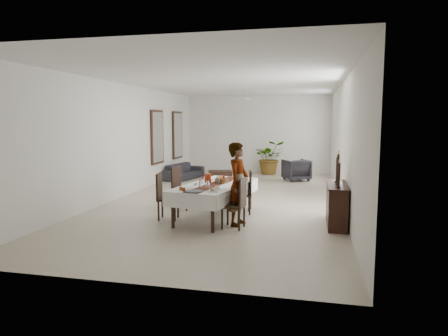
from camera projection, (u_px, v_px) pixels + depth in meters
floor at (228, 199)px, 11.11m from camera, size 6.00×12.00×0.00m
ceiling at (228, 82)px, 10.74m from camera, size 6.00×12.00×0.02m
wall_back at (258, 134)px, 16.74m from camera, size 6.00×0.02×3.20m
wall_front at (131, 164)px, 5.11m from camera, size 6.00×0.02×3.20m
wall_left at (127, 140)px, 11.57m from camera, size 0.02×12.00×3.20m
wall_right at (342, 143)px, 10.28m from camera, size 0.02×12.00×3.20m
dining_table_top at (215, 186)px, 8.86m from camera, size 1.39×2.53×0.05m
table_leg_fl at (173, 211)px, 8.03m from camera, size 0.08×0.08×0.70m
table_leg_fr at (213, 215)px, 7.70m from camera, size 0.08×0.08×0.70m
table_leg_bl at (217, 192)px, 10.12m from camera, size 0.08×0.08×0.70m
table_leg_br at (250, 195)px, 9.79m from camera, size 0.08×0.08×0.70m
tablecloth_top at (215, 184)px, 8.86m from camera, size 1.59×2.73×0.01m
tablecloth_drape_left at (192, 189)px, 9.10m from camera, size 0.45×2.54×0.30m
tablecloth_drape_right at (240, 193)px, 8.66m from camera, size 0.45×2.54×0.30m
tablecloth_drape_near at (189, 201)px, 7.70m from camera, size 1.16×0.21×0.30m
tablecloth_drape_far at (236, 183)px, 10.05m from camera, size 1.16×0.21×0.30m
table_runner at (215, 184)px, 8.86m from camera, size 0.77×2.51×0.00m
red_pitcher at (208, 178)px, 9.08m from camera, size 0.17×0.17×0.20m
pitcher_handle at (205, 178)px, 9.11m from camera, size 0.12×0.04×0.12m
wine_glass_near at (208, 185)px, 8.21m from camera, size 0.07×0.07×0.17m
wine_glass_mid at (201, 184)px, 8.38m from camera, size 0.07×0.07×0.17m
wine_glass_far at (218, 180)px, 8.88m from camera, size 0.07×0.07×0.17m
teacup_right at (217, 188)px, 8.19m from camera, size 0.09×0.09×0.06m
saucer_right at (217, 189)px, 8.20m from camera, size 0.15×0.15×0.01m
teacup_left at (196, 184)px, 8.65m from camera, size 0.09×0.09×0.06m
saucer_left at (196, 185)px, 8.65m from camera, size 0.15×0.15×0.01m
plate_near_right at (212, 191)px, 7.91m from camera, size 0.24×0.24×0.01m
bread_near_right at (212, 190)px, 7.91m from camera, size 0.09×0.09×0.09m
plate_near_left at (188, 188)px, 8.28m from camera, size 0.24×0.24×0.01m
plate_far_left at (212, 180)px, 9.48m from camera, size 0.24×0.24×0.01m
serving_tray at (194, 191)px, 7.90m from camera, size 0.36×0.36×0.02m
jam_jar_a at (184, 189)px, 7.95m from camera, size 0.06×0.06×0.07m
jam_jar_b at (181, 189)px, 8.04m from camera, size 0.06×0.06×0.07m
fruit_basket at (222, 180)px, 9.06m from camera, size 0.30×0.30×0.10m
fruit_red at (223, 177)px, 9.06m from camera, size 0.09×0.09×0.09m
fruit_green at (221, 177)px, 9.10m from camera, size 0.08×0.08×0.08m
fruit_yellow at (221, 177)px, 9.01m from camera, size 0.08×0.08×0.08m
chair_right_near_seat at (233, 206)px, 8.01m from camera, size 0.48×0.48×0.05m
chair_right_near_leg_fl at (239, 220)px, 7.82m from camera, size 0.05×0.05×0.43m
chair_right_near_leg_fr at (244, 216)px, 8.15m from camera, size 0.05×0.05×0.43m
chair_right_near_leg_bl at (222, 219)px, 7.93m from camera, size 0.05×0.05×0.43m
chair_right_near_leg_br at (228, 215)px, 8.26m from camera, size 0.05×0.05×0.43m
chair_right_near_back at (243, 192)px, 7.91m from camera, size 0.09×0.44×0.55m
chair_right_far_seat at (242, 195)px, 9.31m from camera, size 0.51×0.51×0.05m
chair_right_far_leg_fl at (250, 206)px, 9.17m from camera, size 0.05×0.05×0.42m
chair_right_far_leg_fr at (249, 203)px, 9.51m from camera, size 0.05×0.05×0.42m
chair_right_far_leg_bl at (235, 206)px, 9.17m from camera, size 0.05×0.05×0.42m
chair_right_far_leg_br at (234, 203)px, 9.51m from camera, size 0.05×0.05×0.42m
chair_right_far_back at (250, 182)px, 9.28m from camera, size 0.13×0.42×0.54m
chair_left_near_seat at (168, 199)px, 8.73m from camera, size 0.49×0.49×0.05m
chair_left_near_leg_fl at (162, 208)px, 8.94m from camera, size 0.05×0.05×0.43m
chair_left_near_leg_fr at (159, 211)px, 8.59m from camera, size 0.05×0.05×0.43m
chair_left_near_leg_bl at (178, 208)px, 8.92m from camera, size 0.05×0.05×0.43m
chair_left_near_leg_br at (175, 212)px, 8.56m from camera, size 0.05×0.05×0.43m
chair_left_near_back at (159, 186)px, 8.71m from camera, size 0.10×0.44×0.55m
chair_left_far_seat at (183, 190)px, 9.79m from camera, size 0.51×0.51×0.05m
chair_left_far_leg_fl at (181, 198)px, 10.05m from camera, size 0.05×0.05×0.43m
chair_left_far_leg_fr at (173, 201)px, 9.73m from camera, size 0.05×0.05×0.43m
chair_left_far_leg_bl at (193, 199)px, 9.91m from camera, size 0.05×0.05×0.43m
chair_left_far_leg_br at (186, 202)px, 9.59m from camera, size 0.05×0.05×0.43m
chair_left_far_back at (176, 178)px, 9.83m from camera, size 0.12×0.44×0.56m
woman at (238, 184)px, 8.22m from camera, size 0.52×0.69×1.72m
sideboard_body at (336, 205)px, 8.26m from camera, size 0.37×1.39×0.83m
sideboard_top at (337, 185)px, 8.21m from camera, size 0.41×1.44×0.03m
candlestick_near_base at (339, 187)px, 7.72m from camera, size 0.09×0.09×0.03m
candlestick_near_shaft at (339, 175)px, 7.69m from camera, size 0.05×0.05×0.46m
candlestick_near_candle at (340, 161)px, 7.66m from camera, size 0.03×0.03×0.07m
candlestick_mid_base at (338, 185)px, 8.07m from camera, size 0.09×0.09×0.03m
candlestick_mid_shaft at (338, 169)px, 8.04m from camera, size 0.05×0.05×0.60m
candlestick_mid_candle at (339, 152)px, 8.00m from camera, size 0.03×0.03×0.07m
candlestick_far_base at (337, 182)px, 8.43m from camera, size 0.09×0.09×0.03m
candlestick_far_shaft at (337, 169)px, 8.40m from camera, size 0.05×0.05×0.51m
candlestick_far_candle at (337, 156)px, 8.37m from camera, size 0.03×0.03×0.07m
sofa at (184, 171)px, 14.92m from camera, size 1.12×2.03×0.56m
armchair at (296, 170)px, 14.44m from camera, size 1.14×1.15×0.78m
coffee_table at (220, 176)px, 14.40m from camera, size 0.96×0.77×0.37m
potted_plant at (270, 157)px, 16.23m from camera, size 1.44×1.32×1.35m
mirror_frame_near at (157, 137)px, 13.70m from camera, size 0.06×1.05×1.85m
mirror_glass_near at (158, 137)px, 13.69m from camera, size 0.01×0.90×1.70m
mirror_frame_far at (177, 135)px, 15.73m from camera, size 0.06×1.05×1.85m
mirror_glass_far at (178, 135)px, 15.72m from camera, size 0.01×0.90×1.70m
fan_rod at (246, 93)px, 13.66m from camera, size 0.04×0.04×0.20m
fan_hub at (246, 99)px, 13.68m from camera, size 0.16×0.16×0.08m
fan_blade_n at (248, 100)px, 14.02m from camera, size 0.10×0.55×0.01m
fan_blade_s at (245, 98)px, 13.34m from camera, size 0.10×0.55×0.01m
fan_blade_e at (256, 99)px, 13.60m from camera, size 0.55×0.10×0.01m
fan_blade_w at (236, 99)px, 13.75m from camera, size 0.55×0.10×0.01m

